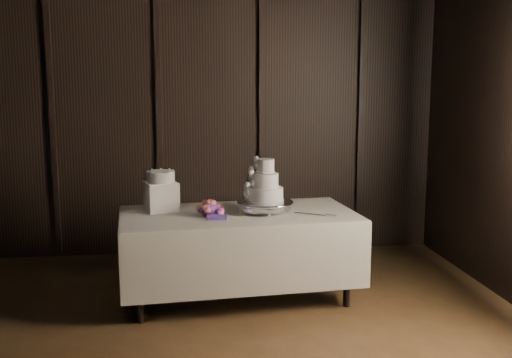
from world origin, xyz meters
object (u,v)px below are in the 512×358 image
object	(u,v)px
display_table	(239,252)
bouquet	(210,210)
small_cake	(161,177)
box_pedestal	(161,196)
cake_stand	(265,207)
wedding_cake	(262,185)

from	to	relation	value
display_table	bouquet	world-z (taller)	bouquet
small_cake	box_pedestal	bearing A→B (deg)	0.00
small_cake	cake_stand	bearing A→B (deg)	-9.57
cake_stand	small_cake	bearing A→B (deg)	170.43
bouquet	box_pedestal	xyz separation A→B (m)	(-0.41, 0.27, 0.07)
wedding_cake	small_cake	distance (m)	0.88
wedding_cake	small_cake	xyz separation A→B (m)	(-0.86, 0.17, 0.06)
display_table	small_cake	distance (m)	0.93
wedding_cake	box_pedestal	xyz separation A→B (m)	(-0.86, 0.17, -0.11)
display_table	wedding_cake	size ratio (longest dim) A/B	5.63
box_pedestal	small_cake	size ratio (longest dim) A/B	1.07
cake_stand	bouquet	distance (m)	0.49
cake_stand	wedding_cake	size ratio (longest dim) A/B	1.31
box_pedestal	small_cake	world-z (taller)	small_cake
wedding_cake	bouquet	xyz separation A→B (m)	(-0.45, -0.10, -0.18)
display_table	box_pedestal	world-z (taller)	box_pedestal
display_table	box_pedestal	xyz separation A→B (m)	(-0.66, 0.17, 0.47)
display_table	box_pedestal	bearing A→B (deg)	160.45
cake_stand	wedding_cake	bearing A→B (deg)	-150.26
cake_stand	bouquet	bearing A→B (deg)	-166.03
cake_stand	box_pedestal	distance (m)	0.90
cake_stand	box_pedestal	size ratio (longest dim) A/B	1.86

